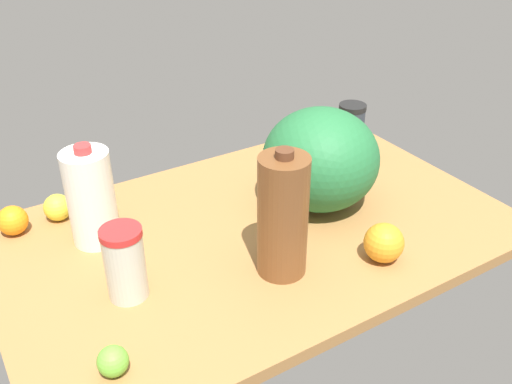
{
  "coord_description": "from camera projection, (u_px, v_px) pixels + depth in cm",
  "views": [
    {
      "loc": [
        59.27,
        96.22,
        80.28
      ],
      "look_at": [
        0.0,
        0.0,
        13.0
      ],
      "focal_mm": 40.0,
      "sensor_mm": 36.0,
      "label": 1
    }
  ],
  "objects": [
    {
      "name": "milk_jug",
      "position": [
        91.0,
        197.0,
        1.27
      ],
      "size": [
        10.71,
        10.71,
        24.25
      ],
      "color": "white",
      "rests_on": "countertop"
    },
    {
      "name": "countertop",
      "position": [
        256.0,
        233.0,
        1.37
      ],
      "size": [
        120.0,
        76.0,
        3.0
      ],
      "primitive_type": "cube",
      "color": "#A06E3C",
      "rests_on": "ground"
    },
    {
      "name": "orange_near_front",
      "position": [
        13.0,
        220.0,
        1.33
      ],
      "size": [
        7.05,
        7.05,
        7.05
      ],
      "primitive_type": "sphere",
      "color": "orange",
      "rests_on": "countertop"
    },
    {
      "name": "lemon_loose",
      "position": [
        57.0,
        207.0,
        1.38
      ],
      "size": [
        6.63,
        6.63,
        6.63
      ],
      "primitive_type": "sphere",
      "color": "yellow",
      "rests_on": "countertop"
    },
    {
      "name": "chocolate_milk_jug",
      "position": [
        283.0,
        216.0,
        1.16
      ],
      "size": [
        10.53,
        10.53,
        28.81
      ],
      "color": "brown",
      "rests_on": "countertop"
    },
    {
      "name": "shaker_bottle",
      "position": [
        350.0,
        132.0,
        1.63
      ],
      "size": [
        7.69,
        7.69,
        16.99
      ],
      "color": "#2E3641",
      "rests_on": "countertop"
    },
    {
      "name": "lime_beside_bowl",
      "position": [
        113.0,
        361.0,
        0.97
      ],
      "size": [
        5.51,
        5.51,
        5.51
      ],
      "primitive_type": "sphere",
      "color": "#6ABA39",
      "rests_on": "countertop"
    },
    {
      "name": "orange_far_back",
      "position": [
        384.0,
        243.0,
        1.24
      ],
      "size": [
        8.83,
        8.83,
        8.83
      ],
      "primitive_type": "sphere",
      "color": "orange",
      "rests_on": "countertop"
    },
    {
      "name": "tumbler_cup",
      "position": [
        125.0,
        263.0,
        1.12
      ],
      "size": [
        8.31,
        8.31,
        15.89
      ],
      "color": "beige",
      "rests_on": "countertop"
    },
    {
      "name": "watermelon",
      "position": [
        321.0,
        159.0,
        1.4
      ],
      "size": [
        28.78,
        28.78,
        25.36
      ],
      "primitive_type": "ellipsoid",
      "color": "#256E3A",
      "rests_on": "countertop"
    }
  ]
}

